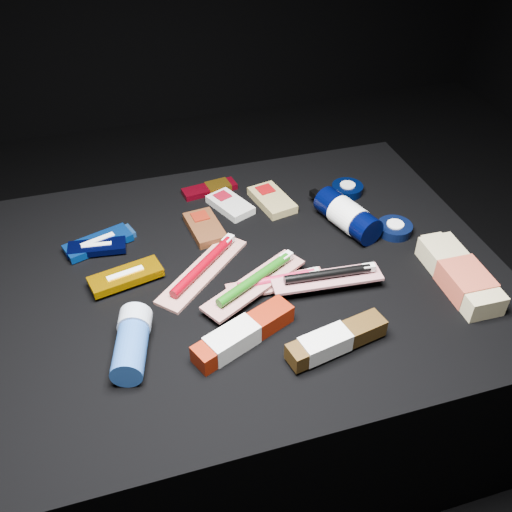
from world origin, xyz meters
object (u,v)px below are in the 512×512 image
object	(u,v)px
bodywash_bottle	(460,276)
toothpaste_carton_red	(240,336)
deodorant_stick	(132,342)
lotion_bottle	(347,215)

from	to	relation	value
bodywash_bottle	toothpaste_carton_red	distance (m)	0.44
deodorant_stick	toothpaste_carton_red	xyz separation A→B (m)	(0.18, -0.03, -0.01)
lotion_bottle	bodywash_bottle	bearing A→B (deg)	-77.43
lotion_bottle	toothpaste_carton_red	distance (m)	0.40
lotion_bottle	deodorant_stick	bearing A→B (deg)	-172.40
bodywash_bottle	toothpaste_carton_red	world-z (taller)	bodywash_bottle
toothpaste_carton_red	lotion_bottle	bearing A→B (deg)	16.26
lotion_bottle	bodywash_bottle	distance (m)	0.26
lotion_bottle	toothpaste_carton_red	world-z (taller)	lotion_bottle
deodorant_stick	bodywash_bottle	bearing A→B (deg)	13.75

